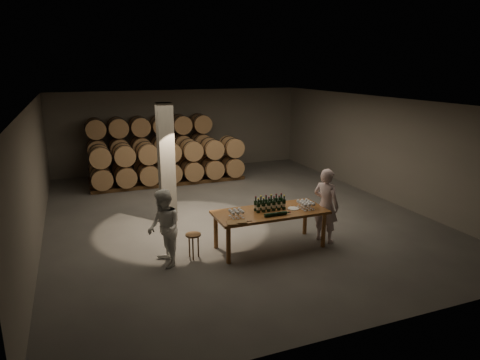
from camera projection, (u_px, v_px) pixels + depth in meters
name	position (u px, v px, depth m)	size (l,w,h in m)	color
room	(166.00, 163.00, 11.41)	(12.00, 12.00, 12.00)	#4F4C4A
tasting_table	(270.00, 215.00, 9.83)	(2.60, 1.10, 0.90)	brown
barrel_stack_back	(151.00, 145.00, 16.17)	(4.70, 0.95, 2.31)	#52321C
barrel_stack_front	(170.00, 162.00, 15.15)	(5.48, 0.95, 1.57)	#52321C
bottle_cluster	(270.00, 205.00, 9.84)	(0.74, 0.24, 0.35)	black
lying_bottles	(276.00, 214.00, 9.47)	(0.63, 0.08, 0.08)	black
glass_cluster_left	(236.00, 212.00, 9.40)	(0.30, 0.30, 0.16)	silver
glass_cluster_right	(306.00, 203.00, 9.96)	(0.31, 0.42, 0.18)	silver
plate	(293.00, 208.00, 9.95)	(0.26, 0.26, 0.01)	white
notebook_near	(241.00, 222.00, 9.08)	(0.24, 0.19, 0.03)	brown
notebook_corner	(232.00, 223.00, 9.04)	(0.22, 0.28, 0.02)	brown
pen	(249.00, 221.00, 9.14)	(0.01, 0.01, 0.15)	black
stool	(193.00, 238.00, 9.37)	(0.34, 0.34, 0.57)	#52321C
person_man	(326.00, 205.00, 10.18)	(0.66, 0.43, 1.81)	beige
person_woman	(164.00, 228.00, 8.93)	(0.81, 0.63, 1.67)	white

